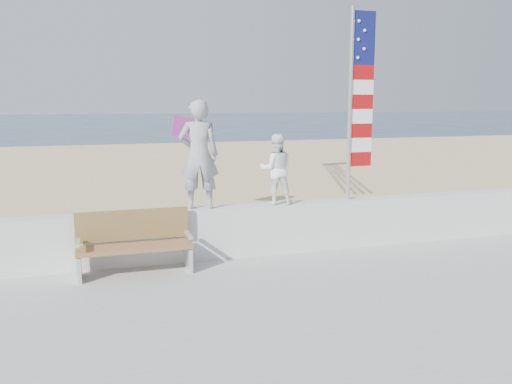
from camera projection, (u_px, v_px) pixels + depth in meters
ground at (280, 304)px, 7.88m from camera, size 220.00×220.00×0.00m
sand at (179, 197)px, 16.34m from camera, size 90.00×40.00×0.08m
seawall at (242, 230)px, 9.65m from camera, size 30.00×0.35×0.90m
adult at (199, 155)px, 9.20m from camera, size 0.74×0.55×1.86m
child at (276, 169)px, 9.66m from camera, size 0.69×0.58×1.26m
bench at (134, 242)px, 8.65m from camera, size 1.80×0.57×1.00m
flag at (357, 96)px, 9.90m from camera, size 0.50×0.08×3.50m
parafoil_kite at (191, 129)px, 12.79m from camera, size 0.92×0.30×0.63m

